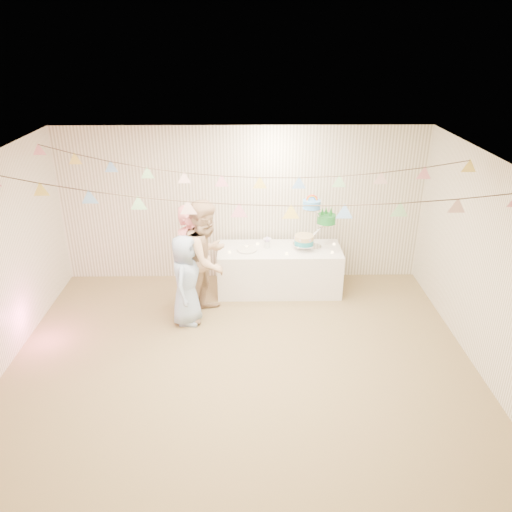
{
  "coord_description": "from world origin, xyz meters",
  "views": [
    {
      "loc": [
        0.11,
        -5.34,
        3.95
      ],
      "look_at": [
        0.2,
        0.8,
        1.15
      ],
      "focal_mm": 35.0,
      "sensor_mm": 36.0,
      "label": 1
    }
  ],
  "objects_px": {
    "person_adult_a": "(193,260)",
    "person_adult_b": "(207,259)",
    "cake_stand": "(315,223)",
    "table": "(279,269)",
    "person_child": "(186,280)"
  },
  "relations": [
    {
      "from": "person_adult_a",
      "to": "person_adult_b",
      "type": "bearing_deg",
      "value": -75.56
    },
    {
      "from": "cake_stand",
      "to": "person_adult_b",
      "type": "height_order",
      "value": "person_adult_b"
    },
    {
      "from": "table",
      "to": "cake_stand",
      "type": "bearing_deg",
      "value": 5.19
    },
    {
      "from": "person_adult_a",
      "to": "person_adult_b",
      "type": "distance_m",
      "value": 0.26
    },
    {
      "from": "person_adult_a",
      "to": "person_child",
      "type": "bearing_deg",
      "value": -148.83
    },
    {
      "from": "table",
      "to": "person_adult_a",
      "type": "bearing_deg",
      "value": -155.51
    },
    {
      "from": "person_adult_b",
      "to": "cake_stand",
      "type": "bearing_deg",
      "value": -38.55
    },
    {
      "from": "table",
      "to": "person_adult_b",
      "type": "bearing_deg",
      "value": -146.86
    },
    {
      "from": "person_child",
      "to": "person_adult_b",
      "type": "bearing_deg",
      "value": -40.53
    },
    {
      "from": "cake_stand",
      "to": "person_adult_b",
      "type": "distance_m",
      "value": 1.85
    },
    {
      "from": "person_adult_b",
      "to": "person_child",
      "type": "xyz_separation_m",
      "value": [
        -0.29,
        -0.23,
        -0.22
      ]
    },
    {
      "from": "person_adult_a",
      "to": "cake_stand",
      "type": "bearing_deg",
      "value": -28.3
    },
    {
      "from": "person_adult_b",
      "to": "table",
      "type": "bearing_deg",
      "value": -30.41
    },
    {
      "from": "person_adult_a",
      "to": "person_adult_b",
      "type": "xyz_separation_m",
      "value": [
        0.22,
        -0.12,
        0.06
      ]
    },
    {
      "from": "cake_stand",
      "to": "person_adult_b",
      "type": "bearing_deg",
      "value": -155.0
    }
  ]
}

